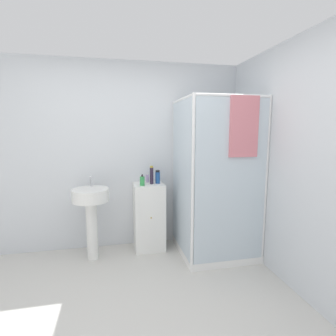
{
  "coord_description": "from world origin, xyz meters",
  "views": [
    {
      "loc": [
        -0.08,
        -1.9,
        1.61
      ],
      "look_at": [
        0.57,
        1.11,
        1.15
      ],
      "focal_mm": 28.0,
      "sensor_mm": 36.0,
      "label": 1
    }
  ],
  "objects_px": {
    "sink": "(91,207)",
    "shampoo_bottle_tall_black": "(152,175)",
    "shampoo_bottle_blue": "(158,177)",
    "lotion_bottle_white": "(147,178)",
    "soap_dispenser": "(142,181)"
  },
  "relations": [
    {
      "from": "sink",
      "to": "lotion_bottle_white",
      "type": "bearing_deg",
      "value": 19.51
    },
    {
      "from": "soap_dispenser",
      "to": "shampoo_bottle_blue",
      "type": "distance_m",
      "value": 0.24
    },
    {
      "from": "sink",
      "to": "shampoo_bottle_tall_black",
      "type": "distance_m",
      "value": 0.85
    },
    {
      "from": "soap_dispenser",
      "to": "shampoo_bottle_blue",
      "type": "relative_size",
      "value": 0.84
    },
    {
      "from": "sink",
      "to": "shampoo_bottle_tall_black",
      "type": "xyz_separation_m",
      "value": [
        0.77,
        0.14,
        0.34
      ]
    },
    {
      "from": "sink",
      "to": "soap_dispenser",
      "type": "distance_m",
      "value": 0.7
    },
    {
      "from": "shampoo_bottle_tall_black",
      "to": "sink",
      "type": "bearing_deg",
      "value": -169.94
    },
    {
      "from": "sink",
      "to": "lotion_bottle_white",
      "type": "height_order",
      "value": "lotion_bottle_white"
    },
    {
      "from": "soap_dispenser",
      "to": "shampoo_bottle_tall_black",
      "type": "xyz_separation_m",
      "value": [
        0.13,
        0.07,
        0.06
      ]
    },
    {
      "from": "sink",
      "to": "soap_dispenser",
      "type": "height_order",
      "value": "soap_dispenser"
    },
    {
      "from": "shampoo_bottle_tall_black",
      "to": "shampoo_bottle_blue",
      "type": "height_order",
      "value": "shampoo_bottle_tall_black"
    },
    {
      "from": "shampoo_bottle_tall_black",
      "to": "shampoo_bottle_blue",
      "type": "bearing_deg",
      "value": 15.19
    },
    {
      "from": "sink",
      "to": "shampoo_bottle_blue",
      "type": "height_order",
      "value": "shampoo_bottle_blue"
    },
    {
      "from": "sink",
      "to": "shampoo_bottle_blue",
      "type": "xyz_separation_m",
      "value": [
        0.86,
        0.16,
        0.31
      ]
    },
    {
      "from": "shampoo_bottle_blue",
      "to": "lotion_bottle_white",
      "type": "distance_m",
      "value": 0.16
    }
  ]
}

